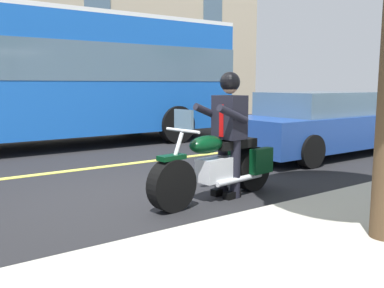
{
  "coord_description": "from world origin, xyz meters",
  "views": [
    {
      "loc": [
        2.52,
        5.39,
        1.57
      ],
      "look_at": [
        -0.79,
        0.71,
        0.75
      ],
      "focal_mm": 39.12,
      "sensor_mm": 36.0,
      "label": 1
    }
  ],
  "objects_px": {
    "motorcycle_main": "(219,166)",
    "rider_main": "(229,123)",
    "bus_near": "(23,71)",
    "car_silver": "(321,124)"
  },
  "relations": [
    {
      "from": "motorcycle_main",
      "to": "rider_main",
      "type": "height_order",
      "value": "rider_main"
    },
    {
      "from": "motorcycle_main",
      "to": "bus_near",
      "type": "xyz_separation_m",
      "value": [
        1.02,
        -6.19,
        1.42
      ]
    },
    {
      "from": "rider_main",
      "to": "bus_near",
      "type": "xyz_separation_m",
      "value": [
        1.21,
        -6.16,
        0.84
      ]
    },
    {
      "from": "bus_near",
      "to": "car_silver",
      "type": "height_order",
      "value": "bus_near"
    },
    {
      "from": "motorcycle_main",
      "to": "bus_near",
      "type": "height_order",
      "value": "bus_near"
    },
    {
      "from": "motorcycle_main",
      "to": "rider_main",
      "type": "bearing_deg",
      "value": -171.61
    },
    {
      "from": "motorcycle_main",
      "to": "car_silver",
      "type": "height_order",
      "value": "car_silver"
    },
    {
      "from": "rider_main",
      "to": "car_silver",
      "type": "bearing_deg",
      "value": -159.3
    },
    {
      "from": "rider_main",
      "to": "car_silver",
      "type": "distance_m",
      "value": 4.25
    },
    {
      "from": "bus_near",
      "to": "car_silver",
      "type": "bearing_deg",
      "value": 137.96
    }
  ]
}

